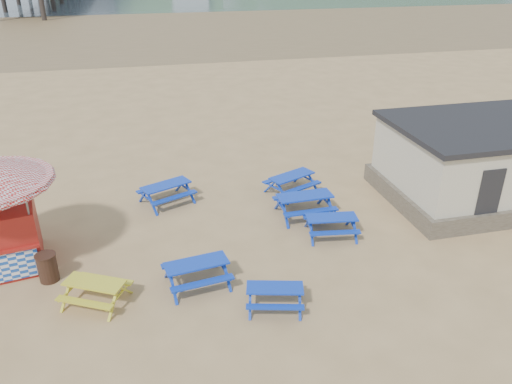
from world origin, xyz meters
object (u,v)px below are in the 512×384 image
object	(u,v)px
picnic_table_blue_a	(167,194)
litter_bin	(48,267)
picnic_table_yellow	(96,292)
amenity_block	(482,161)
picnic_table_blue_b	(304,205)

from	to	relation	value
picnic_table_blue_a	litter_bin	bearing A→B (deg)	-155.47
picnic_table_yellow	litter_bin	xyz separation A→B (m)	(-1.45, 1.47, 0.11)
picnic_table_blue_a	amenity_block	xyz separation A→B (m)	(12.34, -2.39, 1.16)
picnic_table_blue_b	amenity_block	world-z (taller)	amenity_block
litter_bin	amenity_block	world-z (taller)	amenity_block
picnic_table_blue_a	picnic_table_yellow	xyz separation A→B (m)	(-2.46, -5.86, -0.05)
picnic_table_blue_b	amenity_block	bearing A→B (deg)	-2.01
picnic_table_blue_a	picnic_table_yellow	distance (m)	6.36
picnic_table_yellow	picnic_table_blue_a	bearing A→B (deg)	95.79
picnic_table_blue_a	amenity_block	size ratio (longest dim) A/B	0.32
picnic_table_yellow	amenity_block	world-z (taller)	amenity_block
picnic_table_blue_b	amenity_block	xyz separation A→B (m)	(7.36, -0.08, 1.13)
picnic_table_blue_a	picnic_table_yellow	world-z (taller)	picnic_table_blue_a
amenity_block	litter_bin	bearing A→B (deg)	-173.00
litter_bin	amenity_block	bearing A→B (deg)	7.00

